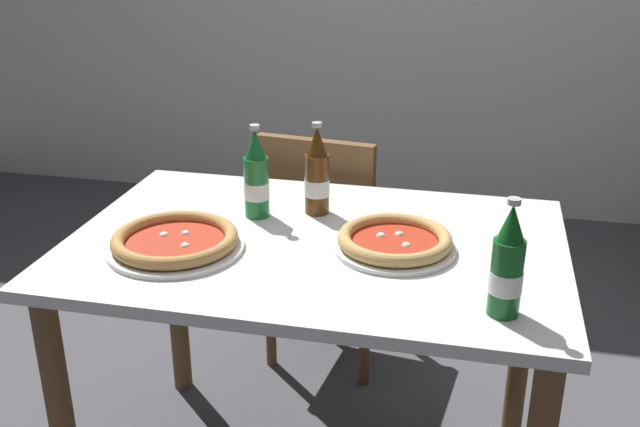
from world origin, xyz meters
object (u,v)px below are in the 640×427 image
at_px(chair_behind_table, 327,236).
at_px(beer_bottle_left, 317,176).
at_px(beer_bottle_right, 256,179).
at_px(beer_bottle_center, 507,267).
at_px(dining_table_main, 316,282).
at_px(pizza_marinara_far, 175,242).
at_px(pizza_margherita_near, 395,242).

height_order(chair_behind_table, beer_bottle_left, beer_bottle_left).
distance_m(chair_behind_table, beer_bottle_left, 0.58).
xyz_separation_m(beer_bottle_left, beer_bottle_right, (-0.15, -0.06, 0.00)).
bearing_deg(chair_behind_table, beer_bottle_left, 106.11).
height_order(beer_bottle_center, beer_bottle_right, same).
bearing_deg(dining_table_main, chair_behind_table, 99.63).
xyz_separation_m(chair_behind_table, beer_bottle_center, (0.55, -0.87, 0.37)).
distance_m(dining_table_main, beer_bottle_center, 0.56).
xyz_separation_m(dining_table_main, beer_bottle_right, (-0.18, 0.12, 0.22)).
height_order(dining_table_main, beer_bottle_left, beer_bottle_left).
relative_size(pizza_marinara_far, beer_bottle_right, 1.32).
distance_m(beer_bottle_left, beer_bottle_right, 0.16).
bearing_deg(chair_behind_table, beer_bottle_right, 88.05).
relative_size(chair_behind_table, pizza_margherita_near, 2.91).
xyz_separation_m(chair_behind_table, pizza_marinara_far, (-0.21, -0.74, 0.29)).
bearing_deg(beer_bottle_center, beer_bottle_left, 137.81).
xyz_separation_m(dining_table_main, pizza_marinara_far, (-0.31, -0.13, 0.13)).
xyz_separation_m(pizza_margherita_near, beer_bottle_right, (-0.38, 0.13, 0.08)).
bearing_deg(chair_behind_table, dining_table_main, 106.94).
height_order(beer_bottle_left, beer_bottle_right, same).
distance_m(pizza_margherita_near, beer_bottle_left, 0.31).
relative_size(beer_bottle_center, beer_bottle_right, 1.00).
height_order(pizza_margherita_near, pizza_marinara_far, same).
distance_m(dining_table_main, pizza_margherita_near, 0.24).
bearing_deg(beer_bottle_right, pizza_margherita_near, -18.74).
relative_size(dining_table_main, beer_bottle_left, 4.86).
bearing_deg(chair_behind_table, beer_bottle_center, 129.46).
relative_size(dining_table_main, pizza_marinara_far, 3.68).
bearing_deg(pizza_marinara_far, pizza_margherita_near, 12.70).
distance_m(beer_bottle_left, beer_bottle_center, 0.65).
relative_size(pizza_margherita_near, beer_bottle_right, 1.18).
bearing_deg(beer_bottle_right, beer_bottle_left, 21.04).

